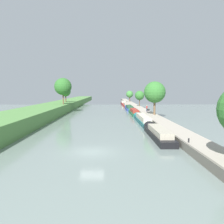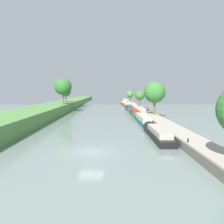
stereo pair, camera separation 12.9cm
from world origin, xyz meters
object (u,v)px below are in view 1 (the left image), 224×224
narrowboat_black (157,133)px  narrowboat_green (134,112)px  mooring_bollard_near (189,140)px  mooring_bollard_far (127,101)px  narrowboat_blue (129,108)px  narrowboat_teal (142,119)px  person_walking (147,108)px  narrowboat_maroon (123,103)px  park_bench (149,109)px  narrowboat_red (126,105)px

narrowboat_black → narrowboat_green: narrowboat_green is taller
mooring_bollard_near → mooring_bollard_far: (0.00, 86.16, 0.00)m
narrowboat_blue → mooring_bollard_near: 51.93m
narrowboat_teal → person_walking: size_ratio=9.97×
narrowboat_green → mooring_bollard_far: narrowboat_green is taller
narrowboat_blue → mooring_bollard_far: bearing=86.9°
narrowboat_black → narrowboat_maroon: (-0.10, 73.76, 0.07)m
narrowboat_green → mooring_bollard_far: size_ratio=29.81×
narrowboat_blue → narrowboat_maroon: (-0.08, 28.89, 0.05)m
narrowboat_blue → park_bench: size_ratio=8.36×
narrowboat_blue → narrowboat_black: bearing=-90.0°
narrowboat_red → narrowboat_maroon: bearing=90.7°
mooring_bollard_far → person_walking: bearing=-88.4°
narrowboat_red → mooring_bollard_far: bearing=84.8°
narrowboat_black → narrowboat_red: narrowboat_black is taller
narrowboat_teal → mooring_bollard_near: 21.48m
narrowboat_teal → person_walking: (3.25, 14.24, 1.08)m
narrowboat_maroon → park_bench: 43.07m
narrowboat_red → person_walking: size_ratio=9.85×
narrowboat_black → mooring_bollard_far: bearing=88.7°
park_bench → person_walking: bearing=-110.4°
narrowboat_maroon → mooring_bollard_near: size_ratio=26.12×
narrowboat_teal → narrowboat_maroon: (-0.14, 59.39, 0.01)m
narrowboat_teal → mooring_bollard_far: 64.78m
narrowboat_teal → mooring_bollard_near: bearing=-85.2°
narrowboat_red → person_walking: person_walking is taller
mooring_bollard_far → park_bench: size_ratio=0.30×
narrowboat_blue → mooring_bollard_near: bearing=-87.9°
person_walking → mooring_bollard_far: person_walking is taller
narrowboat_green → narrowboat_red: narrowboat_green is taller
mooring_bollard_near → narrowboat_red: bearing=91.5°
narrowboat_green → park_bench: narrowboat_green is taller
mooring_bollard_near → park_bench: bearing=86.5°
narrowboat_green → mooring_bollard_far: 49.18m
narrowboat_red → mooring_bollard_far: (1.77, 19.44, 0.50)m
narrowboat_teal → narrowboat_blue: bearing=90.1°
narrowboat_blue → narrowboat_red: 14.82m
narrowboat_green → mooring_bollard_near: (1.81, -37.01, 0.48)m
park_bench → narrowboat_maroon: bearing=95.6°
narrowboat_maroon → person_walking: (3.39, -45.15, 1.08)m
narrowboat_teal → narrowboat_green: (-0.00, 15.61, -0.04)m
narrowboat_blue → person_walking: size_ratio=7.56×
narrowboat_black → narrowboat_blue: narrowboat_blue is taller
narrowboat_maroon → person_walking: size_ratio=7.08×
narrowboat_teal → narrowboat_red: size_ratio=1.01×
narrowboat_black → person_walking: size_ratio=7.79×
narrowboat_maroon → person_walking: 45.29m
narrowboat_black → mooring_bollard_far: (1.85, 79.13, 0.49)m
narrowboat_teal → narrowboat_black: bearing=-90.2°
narrowboat_green → park_bench: bearing=12.6°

